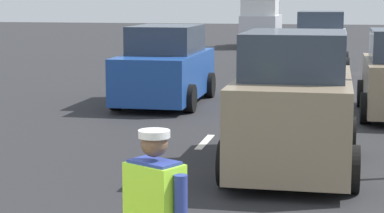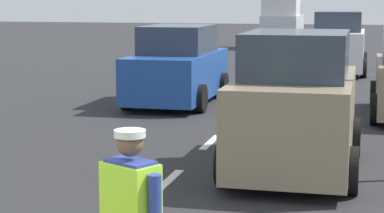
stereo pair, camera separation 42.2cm
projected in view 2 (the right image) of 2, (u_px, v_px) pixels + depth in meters
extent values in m
plane|color=#28282B|center=(284.00, 75.00, 25.38)|extent=(96.00, 96.00, 0.00)
cube|color=silver|center=(168.00, 181.00, 10.69)|extent=(0.14, 1.40, 0.01)
cube|color=silver|center=(211.00, 142.00, 13.57)|extent=(0.14, 1.40, 0.01)
cube|color=silver|center=(238.00, 117.00, 16.45)|extent=(0.14, 1.40, 0.01)
cube|color=silver|center=(258.00, 99.00, 19.33)|extent=(0.14, 1.40, 0.01)
cube|color=silver|center=(272.00, 86.00, 22.21)|extent=(0.14, 1.40, 0.01)
cube|color=silver|center=(283.00, 75.00, 25.09)|extent=(0.14, 1.40, 0.01)
cube|color=silver|center=(292.00, 67.00, 27.97)|extent=(0.14, 1.40, 0.01)
cube|color=silver|center=(299.00, 61.00, 30.85)|extent=(0.14, 1.40, 0.01)
cube|color=silver|center=(305.00, 55.00, 33.73)|extent=(0.14, 1.40, 0.01)
cube|color=silver|center=(310.00, 51.00, 36.61)|extent=(0.14, 1.40, 0.01)
cube|color=silver|center=(314.00, 47.00, 39.50)|extent=(0.14, 1.40, 0.01)
cube|color=silver|center=(318.00, 43.00, 42.38)|extent=(0.14, 1.40, 0.01)
cube|color=silver|center=(321.00, 40.00, 45.26)|extent=(0.14, 1.40, 0.01)
cube|color=silver|center=(324.00, 38.00, 48.14)|extent=(0.14, 1.40, 0.01)
cube|color=silver|center=(327.00, 36.00, 51.02)|extent=(0.14, 1.40, 0.01)
cube|color=navy|center=(131.00, 196.00, 5.84)|extent=(0.47, 0.40, 0.60)
cube|color=#A5EA33|center=(131.00, 194.00, 5.84)|extent=(0.54, 0.47, 0.51)
cylinder|color=navy|center=(108.00, 196.00, 6.04)|extent=(0.11, 0.11, 0.55)
cylinder|color=navy|center=(155.00, 209.00, 5.67)|extent=(0.11, 0.11, 0.55)
sphere|color=brown|center=(130.00, 143.00, 5.78)|extent=(0.22, 0.22, 0.22)
cylinder|color=silver|center=(130.00, 133.00, 5.77)|extent=(0.26, 0.26, 0.06)
cube|color=silver|center=(283.00, 30.00, 39.15)|extent=(1.90, 4.60, 1.56)
cube|color=#2D3847|center=(285.00, 9.00, 39.75)|extent=(1.67, 1.61, 0.70)
cylinder|color=black|center=(298.00, 43.00, 37.65)|extent=(0.22, 0.68, 0.68)
cylinder|color=black|center=(261.00, 42.00, 38.10)|extent=(0.22, 0.68, 0.68)
cylinder|color=black|center=(303.00, 40.00, 40.38)|extent=(0.22, 0.68, 0.68)
cylinder|color=black|center=(268.00, 39.00, 40.84)|extent=(0.22, 0.68, 0.68)
cube|color=silver|center=(338.00, 50.00, 25.84)|extent=(1.80, 4.33, 1.34)
cube|color=#2D3847|center=(339.00, 21.00, 25.59)|extent=(1.58, 2.38, 0.70)
cylinder|color=black|center=(315.00, 60.00, 27.43)|extent=(0.22, 0.68, 0.68)
cylinder|color=black|center=(364.00, 61.00, 27.00)|extent=(0.22, 0.68, 0.68)
cylinder|color=black|center=(309.00, 66.00, 24.85)|extent=(0.22, 0.68, 0.68)
cylinder|color=black|center=(364.00, 68.00, 24.42)|extent=(0.22, 0.68, 0.68)
cube|color=gray|center=(296.00, 118.00, 11.26)|extent=(1.74, 3.94, 1.32)
cube|color=#2D3847|center=(297.00, 54.00, 11.01)|extent=(1.53, 2.17, 0.70)
cylinder|color=black|center=(252.00, 133.00, 12.72)|extent=(0.22, 0.68, 0.68)
cylinder|color=black|center=(354.00, 137.00, 12.30)|extent=(0.22, 0.68, 0.68)
cylinder|color=black|center=(225.00, 163.00, 10.37)|extent=(0.22, 0.68, 0.68)
cylinder|color=black|center=(351.00, 170.00, 9.96)|extent=(0.22, 0.68, 0.68)
cylinder|color=black|center=(375.00, 94.00, 17.75)|extent=(0.22, 0.68, 0.68)
cylinder|color=black|center=(376.00, 109.00, 15.37)|extent=(0.22, 0.68, 0.68)
cube|color=#1E4799|center=(178.00, 75.00, 18.46)|extent=(1.80, 4.33, 1.13)
cube|color=#2D3847|center=(178.00, 39.00, 18.43)|extent=(1.59, 2.38, 0.70)
cylinder|color=black|center=(201.00, 98.00, 17.02)|extent=(0.22, 0.68, 0.68)
cylinder|color=black|center=(127.00, 96.00, 17.45)|extent=(0.22, 0.68, 0.68)
cylinder|color=black|center=(223.00, 85.00, 19.59)|extent=(0.22, 0.68, 0.68)
cylinder|color=black|center=(158.00, 83.00, 20.03)|extent=(0.22, 0.68, 0.68)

